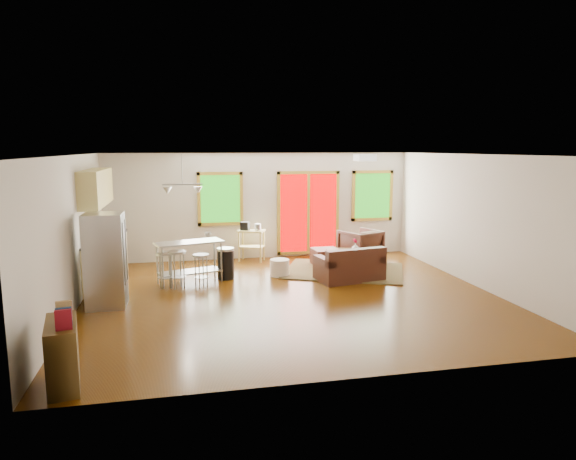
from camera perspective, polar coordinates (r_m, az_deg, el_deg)
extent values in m
cube|color=#381C03|center=(9.58, 0.38, -7.44)|extent=(7.50, 7.00, 0.02)
cube|color=silver|center=(9.19, 0.40, 8.42)|extent=(7.50, 7.00, 0.02)
cube|color=beige|center=(12.71, -3.03, 2.69)|extent=(7.50, 0.02, 2.60)
cube|color=beige|center=(9.25, -22.99, -0.45)|extent=(0.02, 7.00, 2.60)
cube|color=beige|center=(10.74, 20.37, 0.94)|extent=(0.02, 7.00, 2.60)
cube|color=beige|center=(5.98, 7.68, -4.74)|extent=(7.50, 0.02, 2.60)
cube|color=#13510C|center=(12.53, -7.53, 3.45)|extent=(0.94, 0.02, 1.14)
cube|color=olive|center=(12.48, -7.59, 6.24)|extent=(1.10, 0.05, 0.08)
cube|color=olive|center=(12.60, -7.47, 0.69)|extent=(1.10, 0.05, 0.08)
cube|color=olive|center=(12.50, -9.86, 3.38)|extent=(0.08, 0.05, 1.30)
cube|color=olive|center=(12.58, -5.21, 3.52)|extent=(0.08, 0.05, 1.30)
cube|color=#A70000|center=(12.93, 2.28, 1.92)|extent=(1.44, 0.02, 1.94)
cube|color=olive|center=(12.84, 2.30, 6.39)|extent=(1.60, 0.05, 0.08)
cube|color=olive|center=(13.10, 2.25, -2.47)|extent=(1.60, 0.05, 0.08)
cube|color=olive|center=(12.77, -1.03, 1.83)|extent=(0.08, 0.05, 2.10)
cube|color=olive|center=(13.14, 5.49, 2.00)|extent=(0.08, 0.05, 2.10)
cube|color=olive|center=(12.93, 2.28, 1.92)|extent=(0.08, 0.05, 1.94)
cube|color=#13510C|center=(13.41, 9.36, 3.78)|extent=(0.94, 0.02, 1.14)
cube|color=olive|center=(13.37, 9.43, 6.38)|extent=(1.10, 0.05, 0.08)
cube|color=olive|center=(13.48, 9.29, 1.20)|extent=(1.10, 0.05, 0.08)
cube|color=olive|center=(13.23, 7.30, 3.76)|extent=(0.08, 0.05, 1.30)
cube|color=olive|center=(13.60, 11.36, 3.80)|extent=(0.08, 0.05, 1.30)
cube|color=#3A5631|center=(11.53, 6.22, -4.52)|extent=(3.14, 2.83, 0.03)
cube|color=#33170F|center=(10.77, 6.81, -4.56)|extent=(1.44, 0.97, 0.37)
cube|color=#33170F|center=(10.45, 7.61, -3.01)|extent=(1.34, 0.41, 0.34)
cube|color=#33170F|center=(10.45, 4.07, -3.50)|extent=(0.31, 0.77, 0.14)
cube|color=#33170F|center=(11.00, 9.47, -2.96)|extent=(0.31, 0.77, 0.14)
cube|color=#33170F|center=(10.62, 5.34, -3.41)|extent=(0.63, 0.58, 0.11)
cube|color=#33170F|center=(10.90, 8.07, -3.14)|extent=(0.63, 0.58, 0.11)
cube|color=#38250B|center=(11.61, 7.07, -2.38)|extent=(1.23, 0.90, 0.04)
cube|color=#38250B|center=(11.39, 4.84, -3.71)|extent=(0.08, 0.08, 0.40)
cube|color=#38250B|center=(11.48, 9.47, -3.70)|extent=(0.08, 0.08, 0.40)
cube|color=#38250B|center=(11.86, 4.70, -3.19)|extent=(0.08, 0.08, 0.40)
cube|color=#38250B|center=(11.95, 9.14, -3.18)|extent=(0.08, 0.08, 0.40)
imported|color=#33170F|center=(12.53, 8.03, -1.53)|extent=(1.07, 1.04, 0.85)
cube|color=#33170F|center=(12.01, 4.21, -3.03)|extent=(0.63, 0.63, 0.40)
cylinder|color=silver|center=(11.03, -0.94, -4.20)|extent=(0.48, 0.48, 0.36)
imported|color=silver|center=(11.78, 7.49, -1.92)|extent=(0.21, 0.22, 0.16)
sphere|color=#B00020|center=(11.79, 7.54, -1.26)|extent=(0.08, 0.08, 0.06)
sphere|color=#B00020|center=(11.72, 7.46, -1.23)|extent=(0.08, 0.08, 0.06)
sphere|color=#B00020|center=(11.78, 7.39, -1.10)|extent=(0.08, 0.08, 0.06)
imported|color=maroon|center=(11.78, 8.01, -1.69)|extent=(0.19, 0.08, 0.26)
cube|color=tan|center=(11.01, -19.49, -3.32)|extent=(0.60, 2.20, 0.90)
cube|color=black|center=(10.92, -19.62, -0.91)|extent=(0.64, 2.24, 0.04)
cube|color=tan|center=(10.81, -20.55, 4.45)|extent=(0.36, 2.20, 0.70)
cylinder|color=#B7BABC|center=(10.41, -20.00, -0.78)|extent=(0.12, 0.12, 0.18)
cube|color=black|center=(11.29, -19.40, 0.04)|extent=(0.22, 0.18, 0.20)
cube|color=#B7BABC|center=(9.35, -19.65, -3.19)|extent=(0.66, 0.64, 1.63)
cube|color=gray|center=(9.31, -17.72, -3.15)|extent=(0.02, 0.60, 1.59)
cylinder|color=gray|center=(9.09, -17.77, -2.57)|extent=(0.02, 0.02, 1.08)
cylinder|color=gray|center=(9.48, -17.53, -2.09)|extent=(0.02, 0.02, 1.08)
cube|color=#B7BABC|center=(10.55, -10.93, -1.36)|extent=(1.44, 0.89, 0.04)
cube|color=gray|center=(10.68, -10.83, -4.57)|extent=(1.33, 0.79, 0.03)
cylinder|color=gray|center=(10.29, -13.75, -4.15)|extent=(0.04, 0.04, 0.81)
cylinder|color=gray|center=(10.64, -7.40, -3.52)|extent=(0.04, 0.04, 0.81)
cylinder|color=gray|center=(10.68, -14.31, -3.69)|extent=(0.04, 0.04, 0.81)
cylinder|color=gray|center=(11.02, -8.17, -3.10)|extent=(0.04, 0.04, 0.81)
imported|color=silver|center=(10.45, -8.86, -0.41)|extent=(0.14, 0.11, 0.12)
cylinder|color=#B7BABC|center=(10.26, -13.55, -2.58)|extent=(0.37, 0.37, 0.04)
cylinder|color=gray|center=(10.43, -13.03, -4.35)|extent=(0.03, 0.03, 0.67)
cylinder|color=gray|center=(10.42, -14.02, -4.41)|extent=(0.03, 0.03, 0.67)
cylinder|color=gray|center=(10.24, -13.94, -4.64)|extent=(0.03, 0.03, 0.67)
cylinder|color=gray|center=(10.26, -12.93, -4.58)|extent=(0.03, 0.03, 0.67)
cylinder|color=gray|center=(10.36, -13.46, -5.13)|extent=(0.34, 0.34, 0.01)
cylinder|color=#B7BABC|center=(10.19, -12.23, -2.42)|extent=(0.44, 0.44, 0.04)
cylinder|color=gray|center=(10.39, -11.83, -4.28)|extent=(0.03, 0.03, 0.70)
cylinder|color=gray|center=(10.33, -12.83, -4.39)|extent=(0.03, 0.03, 0.70)
cylinder|color=gray|center=(10.15, -12.50, -4.61)|extent=(0.03, 0.03, 0.70)
cylinder|color=gray|center=(10.21, -11.49, -4.50)|extent=(0.03, 0.03, 0.70)
cylinder|color=gray|center=(10.30, -12.14, -5.11)|extent=(0.40, 0.40, 0.02)
cylinder|color=#B7BABC|center=(10.18, -9.67, -2.78)|extent=(0.41, 0.41, 0.04)
cylinder|color=gray|center=(10.36, -9.41, -4.44)|extent=(0.03, 0.03, 0.63)
cylinder|color=gray|center=(10.29, -10.25, -4.56)|extent=(0.03, 0.03, 0.63)
cylinder|color=gray|center=(10.14, -9.83, -4.75)|extent=(0.03, 0.03, 0.63)
cylinder|color=gray|center=(10.21, -8.98, -4.63)|extent=(0.03, 0.03, 0.63)
cylinder|color=gray|center=(10.28, -9.60, -5.20)|extent=(0.38, 0.38, 0.01)
cylinder|color=black|center=(10.85, -6.93, -3.82)|extent=(0.45, 0.45, 0.61)
cylinder|color=#B7BABC|center=(10.78, -6.96, -2.13)|extent=(0.46, 0.46, 0.05)
cube|color=tan|center=(12.39, -4.09, -0.09)|extent=(0.73, 0.62, 0.04)
cube|color=tan|center=(12.46, -4.07, -1.84)|extent=(0.69, 0.58, 0.03)
cube|color=tan|center=(12.38, -5.46, -1.84)|extent=(0.05, 0.05, 0.75)
cube|color=tan|center=(12.24, -3.07, -1.95)|extent=(0.05, 0.05, 0.75)
cube|color=tan|center=(12.69, -5.03, -1.57)|extent=(0.05, 0.05, 0.75)
cube|color=tan|center=(12.54, -2.69, -1.67)|extent=(0.05, 0.05, 0.75)
cube|color=black|center=(12.42, -4.81, 0.46)|extent=(0.25, 0.24, 0.20)
cylinder|color=#B7BABC|center=(12.34, -3.38, 0.33)|extent=(0.19, 0.19, 0.16)
cube|color=#38250B|center=(6.59, -23.77, -12.50)|extent=(0.48, 0.90, 0.76)
cube|color=maroon|center=(6.16, -23.68, -9.14)|extent=(0.18, 0.08, 0.23)
cube|color=navy|center=(6.30, -23.65, -8.83)|extent=(0.18, 0.08, 0.21)
cube|color=#A47B46|center=(6.43, -23.63, -8.29)|extent=(0.18, 0.08, 0.25)
cube|color=maroon|center=(6.58, -23.59, -8.17)|extent=(0.18, 0.08, 0.19)
cube|color=white|center=(10.22, 8.54, 7.95)|extent=(0.35, 0.35, 0.12)
cylinder|color=gray|center=(10.48, -11.69, 6.63)|extent=(0.02, 0.02, 0.60)
cube|color=gray|center=(10.49, -11.64, 4.99)|extent=(0.80, 0.04, 0.03)
cone|color=#B7BABC|center=(10.50, -13.26, 4.28)|extent=(0.18, 0.18, 0.14)
cone|color=#B7BABC|center=(10.51, -9.98, 4.39)|extent=(0.18, 0.18, 0.14)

